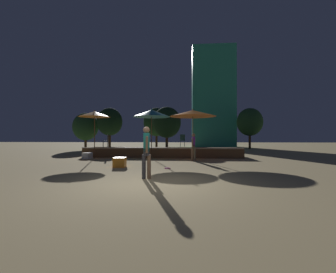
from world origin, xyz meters
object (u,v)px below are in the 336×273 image
(person_1, at_px, (193,146))
(background_tree_4, at_px, (156,122))
(patio_umbrella_1, at_px, (95,114))
(background_tree_3, at_px, (86,127))
(bistro_chair_0, at_px, (183,139))
(frisbee_disc, at_px, (167,168))
(person_0, at_px, (146,150))
(cube_seat_1, at_px, (120,162))
(background_tree_1, at_px, (110,122))
(background_tree_0, at_px, (250,122))
(patio_umbrella_0, at_px, (193,113))
(cube_seat_0, at_px, (87,156))
(bistro_chair_1, at_px, (107,139))
(background_tree_2, at_px, (167,122))
(patio_umbrella_2, at_px, (152,113))
(cube_seat_2, at_px, (199,154))

(person_1, distance_m, background_tree_4, 15.87)
(patio_umbrella_1, bearing_deg, background_tree_3, 117.45)
(bistro_chair_0, height_order, frisbee_disc, bistro_chair_0)
(person_0, bearing_deg, cube_seat_1, -73.05)
(frisbee_disc, relative_size, background_tree_1, 0.06)
(bistro_chair_0, xyz_separation_m, frisbee_disc, (-0.57, -6.85, -1.23))
(background_tree_0, bearing_deg, bistro_chair_0, -124.59)
(bistro_chair_0, bearing_deg, frisbee_disc, 82.89)
(patio_umbrella_0, xyz_separation_m, background_tree_3, (-11.84, 10.16, -0.33))
(cube_seat_0, relative_size, frisbee_disc, 2.23)
(person_1, relative_size, bistro_chair_1, 1.80)
(background_tree_0, bearing_deg, cube_seat_0, -134.42)
(patio_umbrella_1, relative_size, background_tree_2, 0.68)
(cube_seat_1, height_order, background_tree_0, background_tree_0)
(patio_umbrella_2, height_order, bistro_chair_0, patio_umbrella_2)
(patio_umbrella_0, relative_size, background_tree_3, 0.77)
(background_tree_2, xyz_separation_m, background_tree_3, (-9.36, 0.84, -0.39))
(person_0, distance_m, background_tree_2, 16.66)
(cube_seat_1, xyz_separation_m, background_tree_3, (-8.33, 14.54, 2.38))
(bistro_chair_1, distance_m, background_tree_0, 18.90)
(patio_umbrella_1, xyz_separation_m, cube_seat_1, (2.93, -4.14, -2.68))
(bistro_chair_0, distance_m, frisbee_disc, 6.99)
(person_1, height_order, background_tree_4, background_tree_4)
(cube_seat_1, bearing_deg, bistro_chair_0, 66.63)
(cube_seat_2, xyz_separation_m, background_tree_0, (7.05, 13.15, 3.08))
(person_0, relative_size, background_tree_1, 0.37)
(patio_umbrella_2, relative_size, cube_seat_1, 5.67)
(person_1, relative_size, bistro_chair_0, 1.80)
(patio_umbrella_1, xyz_separation_m, frisbee_disc, (5.18, -4.48, -2.88))
(bistro_chair_1, height_order, background_tree_0, background_tree_0)
(cube_seat_0, bearing_deg, cube_seat_2, 10.92)
(person_0, xyz_separation_m, background_tree_3, (-10.09, 17.36, 1.66))
(cube_seat_2, xyz_separation_m, background_tree_2, (-2.89, 8.50, 2.77))
(patio_umbrella_1, bearing_deg, background_tree_0, 45.61)
(person_1, xyz_separation_m, background_tree_0, (7.47, 15.33, 2.44))
(person_1, height_order, background_tree_2, background_tree_2)
(patio_umbrella_0, height_order, background_tree_0, background_tree_0)
(cube_seat_0, height_order, person_1, person_1)
(cube_seat_0, bearing_deg, patio_umbrella_0, 4.73)
(cube_seat_2, bearing_deg, cube_seat_1, -127.06)
(frisbee_disc, distance_m, background_tree_1, 16.62)
(cube_seat_0, height_order, background_tree_2, background_tree_2)
(patio_umbrella_1, height_order, bistro_chair_1, patio_umbrella_1)
(patio_umbrella_1, relative_size, cube_seat_0, 5.35)
(patio_umbrella_2, relative_size, cube_seat_2, 6.82)
(frisbee_disc, height_order, background_tree_0, background_tree_0)
(patio_umbrella_2, distance_m, cube_seat_0, 4.96)
(patio_umbrella_2, bearing_deg, background_tree_0, 54.22)
(cube_seat_2, xyz_separation_m, background_tree_3, (-12.26, 9.34, 2.38))
(bistro_chair_1, height_order, background_tree_3, background_tree_3)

